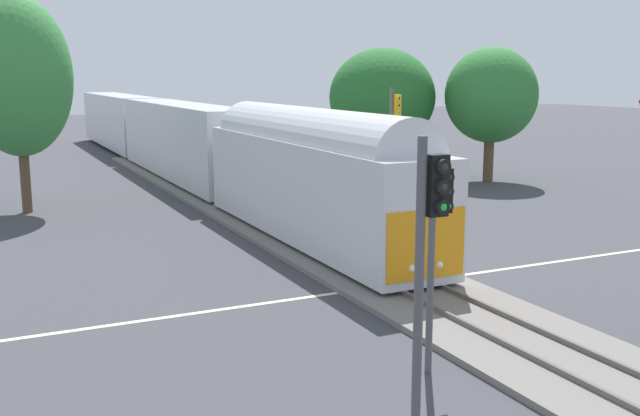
% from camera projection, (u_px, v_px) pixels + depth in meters
% --- Properties ---
extents(ground_plane, '(220.00, 220.00, 0.00)m').
position_uv_depth(ground_plane, '(397.00, 285.00, 23.78)').
color(ground_plane, '#3D3D42').
extents(road_centre_stripe, '(44.00, 0.20, 0.01)m').
position_uv_depth(road_centre_stripe, '(397.00, 284.00, 23.78)').
color(road_centre_stripe, beige).
rests_on(road_centre_stripe, ground).
extents(railway_track, '(4.40, 80.00, 0.32)m').
position_uv_depth(railway_track, '(397.00, 282.00, 23.76)').
color(railway_track, slate).
rests_on(railway_track, ground).
extents(commuter_train, '(3.04, 61.04, 5.16)m').
position_uv_depth(commuter_train, '(180.00, 137.00, 47.21)').
color(commuter_train, silver).
rests_on(commuter_train, railway_track).
extents(traffic_signal_median, '(0.53, 0.38, 5.03)m').
position_uv_depth(traffic_signal_median, '(438.00, 229.00, 16.19)').
color(traffic_signal_median, '#4C4C51').
rests_on(traffic_signal_median, ground).
extents(traffic_signal_near_left, '(0.53, 0.38, 5.81)m').
position_uv_depth(traffic_signal_near_left, '(427.00, 255.00, 11.78)').
color(traffic_signal_near_left, '#4C4C51').
rests_on(traffic_signal_near_left, ground).
extents(traffic_signal_far_side, '(0.53, 0.38, 6.17)m').
position_uv_depth(traffic_signal_far_side, '(393.00, 133.00, 33.33)').
color(traffic_signal_far_side, '#4C4C51').
rests_on(traffic_signal_far_side, ground).
extents(oak_far_right, '(6.83, 6.83, 8.44)m').
position_uv_depth(oak_far_right, '(382.00, 98.00, 46.91)').
color(oak_far_right, '#4C3828').
rests_on(oak_far_right, ground).
extents(oak_behind_train, '(5.11, 5.11, 10.52)m').
position_uv_depth(oak_behind_train, '(18.00, 77.00, 35.00)').
color(oak_behind_train, brown).
rests_on(oak_behind_train, ground).
extents(maple_right_background, '(5.77, 5.77, 8.47)m').
position_uv_depth(maple_right_background, '(491.00, 95.00, 45.67)').
color(maple_right_background, brown).
rests_on(maple_right_background, ground).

